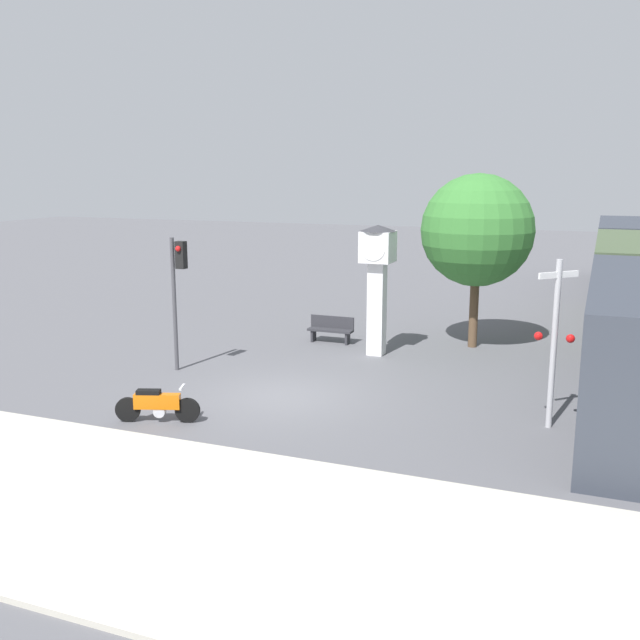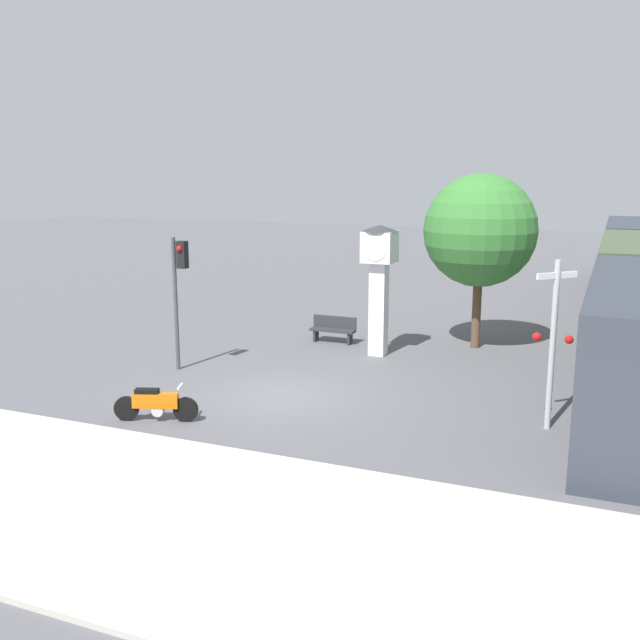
% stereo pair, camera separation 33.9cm
% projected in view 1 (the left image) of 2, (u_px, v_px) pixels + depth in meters
% --- Properties ---
extents(ground_plane, '(120.00, 120.00, 0.00)m').
position_uv_depth(ground_plane, '(282.00, 397.00, 18.98)').
color(ground_plane, '#56565B').
extents(sidewalk_strip, '(36.00, 6.00, 0.10)m').
position_uv_depth(sidewalk_strip, '(122.00, 505.00, 12.72)').
color(sidewalk_strip, '#BCB7A8').
rests_on(sidewalk_strip, ground_plane).
extents(motorcycle, '(1.96, 0.81, 0.90)m').
position_uv_depth(motorcycle, '(157.00, 405.00, 16.99)').
color(motorcycle, black).
rests_on(motorcycle, ground_plane).
extents(clock_tower, '(1.19, 1.19, 4.23)m').
position_uv_depth(clock_tower, '(377.00, 269.00, 22.82)').
color(clock_tower, white).
rests_on(clock_tower, ground_plane).
extents(freight_train, '(2.80, 31.47, 3.40)m').
position_uv_depth(freight_train, '(633.00, 285.00, 26.79)').
color(freight_train, '#333842').
rests_on(freight_train, ground_plane).
extents(traffic_light, '(0.50, 0.35, 4.00)m').
position_uv_depth(traffic_light, '(178.00, 280.00, 20.95)').
color(traffic_light, '#47474C').
rests_on(traffic_light, ground_plane).
extents(railroad_crossing_signal, '(0.90, 0.82, 3.96)m').
position_uv_depth(railroad_crossing_signal, '(554.00, 338.00, 16.29)').
color(railroad_crossing_signal, '#B7B7BC').
rests_on(railroad_crossing_signal, ground_plane).
extents(street_tree, '(3.74, 3.74, 5.85)m').
position_uv_depth(street_tree, '(477.00, 231.00, 23.61)').
color(street_tree, brown).
rests_on(street_tree, ground_plane).
extents(bench, '(1.60, 0.44, 0.92)m').
position_uv_depth(bench, '(331.00, 329.00, 24.94)').
color(bench, '#2D2D33').
rests_on(bench, ground_plane).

